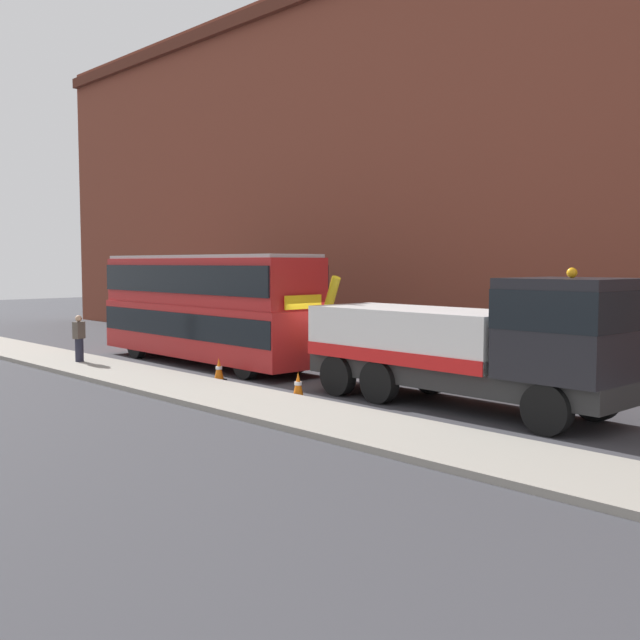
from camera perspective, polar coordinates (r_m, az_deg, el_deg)
The scene contains 8 objects.
ground_plane at distance 23.45m, azimuth 0.86°, elevation -4.81°, with size 120.00×120.00×0.00m, color #38383D.
near_kerb at distance 20.76m, azimuth -7.50°, elevation -5.85°, with size 60.00×2.80×0.15m, color gray.
building_facade at distance 28.55m, azimuth 10.77°, elevation 13.03°, with size 60.00×1.50×16.00m.
recovery_tow_truck at distance 19.20m, azimuth 11.66°, elevation -1.66°, with size 10.17×2.81×3.67m.
double_decker_bus at distance 27.64m, azimuth -8.85°, elevation 1.20°, with size 11.09×2.75×4.06m.
pedestrian_onlooker at distance 28.40m, azimuth -18.16°, elevation -1.41°, with size 0.39×0.47×1.71m.
traffic_cone_near_bus at distance 24.00m, azimuth -7.83°, elevation -3.82°, with size 0.36×0.36×0.72m.
traffic_cone_midway at distance 20.76m, azimuth -1.70°, elevation -5.07°, with size 0.36×0.36×0.72m.
Camera 1 is at (16.54, -16.19, 3.78)m, focal length 41.32 mm.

